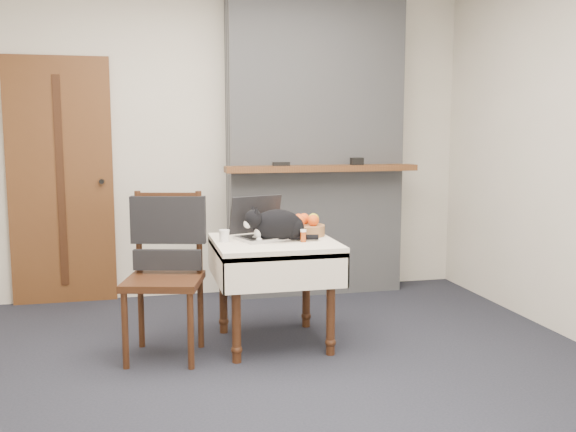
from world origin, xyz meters
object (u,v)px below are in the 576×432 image
door (61,182)px  pill_bottle (303,235)px  laptop (262,228)px  side_table (274,257)px  fruit_basket (306,227)px  cat (278,225)px  chair (166,251)px  cream_jar (224,236)px

door → pill_bottle: bearing=-43.1°
door → laptop: size_ratio=4.39×
side_table → fruit_basket: bearing=27.6°
laptop → pill_bottle: 0.31m
side_table → laptop: size_ratio=1.71×
door → cat: size_ratio=4.05×
pill_bottle → fruit_basket: bearing=71.5°
cat → pill_bottle: cat is taller
pill_bottle → door: bearing=136.9°
side_table → chair: size_ratio=0.76×
door → cream_jar: bearing=-51.0°
fruit_basket → chair: 0.96m
side_table → cream_jar: cream_jar is taller
cat → fruit_basket: 0.29m
laptop → chair: bearing=170.5°
side_table → cat: 0.22m
cream_jar → fruit_basket: (0.58, 0.12, 0.02)m
door → cat: bearing=-44.3°
fruit_basket → pill_bottle: bearing=-108.5°
pill_bottle → fruit_basket: 0.26m
cat → fruit_basket: cat is taller
pill_bottle → chair: bearing=173.0°
chair → cream_jar: bearing=17.1°
side_table → laptop: laptop is taller
laptop → pill_bottle: size_ratio=5.61×
cat → chair: chair is taller
side_table → fruit_basket: fruit_basket is taller
door → side_table: size_ratio=2.56×
chair → door: bearing=132.6°
cream_jar → pill_bottle: bearing=-14.1°
cream_jar → pill_bottle: pill_bottle is taller
laptop → side_table: bearing=-75.6°
laptop → cat: 0.16m
pill_bottle → chair: 0.88m
door → chair: door is taller
cat → pill_bottle: size_ratio=6.09×
side_table → laptop: 0.21m
door → fruit_basket: (1.71, -1.28, -0.24)m
cat → cream_jar: 0.36m
side_table → cat: cat is taller
side_table → chair: (-0.70, -0.01, 0.07)m
side_table → cat: size_ratio=1.58×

